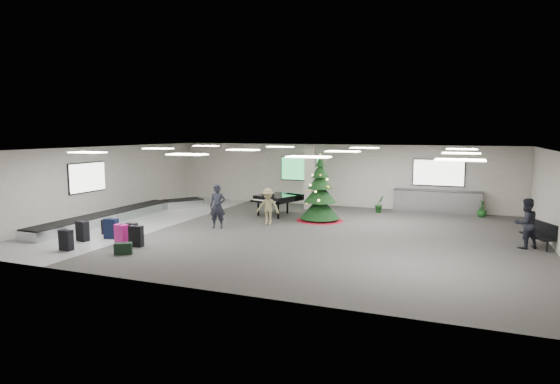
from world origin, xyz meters
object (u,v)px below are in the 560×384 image
at_px(traveler_a, 218,206).
at_px(traveler_b, 268,206).
at_px(grand_piano, 277,198).
at_px(bench, 541,233).
at_px(potted_plant_left, 379,204).
at_px(service_counter, 437,201).
at_px(potted_plant_right, 482,209).
at_px(christmas_tree, 320,198).
at_px(baggage_carousel, 124,214).
at_px(pink_suitcase, 121,235).
at_px(traveler_bench, 526,223).

xyz_separation_m(traveler_a, traveler_b, (1.57, 1.46, -0.13)).
height_order(grand_piano, traveler_b, traveler_b).
xyz_separation_m(bench, potted_plant_left, (-6.16, 4.94, -0.08)).
relative_size(service_counter, potted_plant_right, 5.35).
bearing_deg(bench, service_counter, 97.06).
bearing_deg(service_counter, bench, -58.68).
height_order(bench, potted_plant_right, bench).
relative_size(service_counter, christmas_tree, 1.38).
distance_m(baggage_carousel, potted_plant_right, 16.11).
relative_size(service_counter, pink_suitcase, 5.58).
bearing_deg(traveler_a, christmas_tree, 27.25).
height_order(traveler_a, potted_plant_left, traveler_a).
height_order(grand_piano, bench, grand_piano).
bearing_deg(pink_suitcase, potted_plant_left, 64.00).
bearing_deg(baggage_carousel, christmas_tree, 18.86).
xyz_separation_m(baggage_carousel, bench, (16.43, 0.83, 0.28)).
height_order(baggage_carousel, traveler_a, traveler_a).
relative_size(grand_piano, potted_plant_left, 2.86).
bearing_deg(christmas_tree, traveler_bench, -16.03).
xyz_separation_m(christmas_tree, traveler_bench, (7.74, -2.22, -0.17)).
distance_m(service_counter, bench, 6.91).
bearing_deg(baggage_carousel, potted_plant_right, 23.09).
bearing_deg(grand_piano, traveler_bench, 3.12).
relative_size(baggage_carousel, service_counter, 2.40).
distance_m(christmas_tree, bench, 8.48).
height_order(traveler_bench, potted_plant_right, traveler_bench).
height_order(baggage_carousel, grand_piano, grand_piano).
distance_m(potted_plant_left, potted_plant_right, 4.57).
xyz_separation_m(christmas_tree, traveler_a, (-3.35, -3.06, -0.12)).
xyz_separation_m(bench, traveler_a, (-11.58, -1.08, 0.39)).
relative_size(baggage_carousel, potted_plant_right, 12.83).
bearing_deg(baggage_carousel, traveler_bench, 2.08).
bearing_deg(bench, traveler_a, 161.09).
xyz_separation_m(baggage_carousel, christmas_tree, (8.20, 2.80, 0.79)).
distance_m(pink_suitcase, grand_piano, 7.75).
distance_m(baggage_carousel, traveler_a, 4.90).
bearing_deg(grand_piano, traveler_b, -60.24).
distance_m(service_counter, traveler_bench, 6.90).
relative_size(baggage_carousel, bench, 6.73).
relative_size(christmas_tree, potted_plant_left, 3.60).
xyz_separation_m(traveler_b, traveler_bench, (9.52, -0.62, 0.08)).
bearing_deg(service_counter, traveler_a, -138.83).
xyz_separation_m(bench, traveler_b, (-10.01, 0.37, 0.26)).
distance_m(service_counter, grand_piano, 7.66).
height_order(grand_piano, traveler_bench, traveler_bench).
distance_m(bench, potted_plant_right, 5.72).
distance_m(bench, traveler_bench, 0.65).
distance_m(bench, traveler_b, 10.02).
relative_size(baggage_carousel, traveler_b, 6.43).
height_order(christmas_tree, traveler_bench, christmas_tree).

